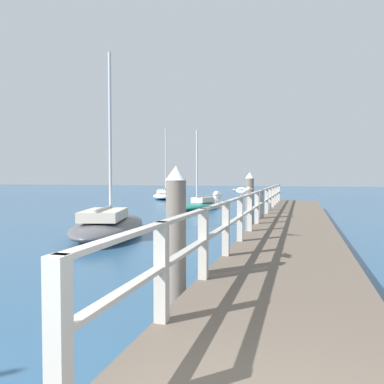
{
  "coord_description": "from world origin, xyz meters",
  "views": [
    {
      "loc": [
        0.24,
        -1.02,
        1.9
      ],
      "look_at": [
        -3.44,
        11.82,
        1.38
      ],
      "focal_mm": 35.95,
      "sensor_mm": 36.0,
      "label": 1
    }
  ],
  "objects_px": {
    "seagull_foreground": "(217,196)",
    "boat_4": "(165,195)",
    "dock_piling_far": "(250,203)",
    "boat_1": "(199,205)",
    "dock_piling_near": "(176,239)",
    "boat_3": "(109,224)",
    "seagull_background": "(242,190)"
  },
  "relations": [
    {
      "from": "seagull_foreground",
      "to": "boat_4",
      "type": "relative_size",
      "value": 0.08
    },
    {
      "from": "boat_1",
      "to": "boat_3",
      "type": "distance_m",
      "value": 10.21
    },
    {
      "from": "dock_piling_near",
      "to": "boat_4",
      "type": "bearing_deg",
      "value": 110.26
    },
    {
      "from": "seagull_foreground",
      "to": "boat_4",
      "type": "height_order",
      "value": "boat_4"
    },
    {
      "from": "dock_piling_far",
      "to": "seagull_background",
      "type": "distance_m",
      "value": 4.35
    },
    {
      "from": "dock_piling_near",
      "to": "seagull_foreground",
      "type": "bearing_deg",
      "value": 68.15
    },
    {
      "from": "seagull_foreground",
      "to": "boat_1",
      "type": "xyz_separation_m",
      "value": [
        -4.41,
        15.47,
        -1.32
      ]
    },
    {
      "from": "seagull_foreground",
      "to": "boat_3",
      "type": "distance_m",
      "value": 7.22
    },
    {
      "from": "dock_piling_far",
      "to": "boat_3",
      "type": "relative_size",
      "value": 0.34
    },
    {
      "from": "dock_piling_far",
      "to": "seagull_foreground",
      "type": "bearing_deg",
      "value": -86.82
    },
    {
      "from": "boat_4",
      "to": "boat_1",
      "type": "bearing_deg",
      "value": -74.9
    },
    {
      "from": "seagull_foreground",
      "to": "boat_3",
      "type": "relative_size",
      "value": 0.08
    },
    {
      "from": "seagull_background",
      "to": "boat_1",
      "type": "bearing_deg",
      "value": -141.24
    },
    {
      "from": "seagull_background",
      "to": "boat_4",
      "type": "height_order",
      "value": "boat_4"
    },
    {
      "from": "dock_piling_far",
      "to": "boat_4",
      "type": "xyz_separation_m",
      "value": [
        -9.8,
        18.74,
        -0.71
      ]
    },
    {
      "from": "dock_piling_far",
      "to": "seagull_background",
      "type": "xyz_separation_m",
      "value": [
        0.39,
        -4.29,
        0.57
      ]
    },
    {
      "from": "boat_4",
      "to": "seagull_background",
      "type": "bearing_deg",
      "value": -80.72
    },
    {
      "from": "seagull_foreground",
      "to": "dock_piling_near",
      "type": "bearing_deg",
      "value": 61.38
    },
    {
      "from": "dock_piling_far",
      "to": "seagull_foreground",
      "type": "distance_m",
      "value": 6.89
    },
    {
      "from": "dock_piling_far",
      "to": "seagull_background",
      "type": "relative_size",
      "value": 4.45
    },
    {
      "from": "seagull_background",
      "to": "boat_3",
      "type": "relative_size",
      "value": 0.08
    },
    {
      "from": "boat_1",
      "to": "dock_piling_near",
      "type": "bearing_deg",
      "value": 117.55
    },
    {
      "from": "dock_piling_near",
      "to": "seagull_foreground",
      "type": "relative_size",
      "value": 4.31
    },
    {
      "from": "seagull_background",
      "to": "boat_1",
      "type": "height_order",
      "value": "boat_1"
    },
    {
      "from": "boat_1",
      "to": "boat_4",
      "type": "height_order",
      "value": "boat_4"
    },
    {
      "from": "seagull_foreground",
      "to": "boat_1",
      "type": "relative_size",
      "value": 0.1
    },
    {
      "from": "seagull_foreground",
      "to": "seagull_background",
      "type": "xyz_separation_m",
      "value": [
        0.01,
        2.56,
        0.0
      ]
    },
    {
      "from": "dock_piling_far",
      "to": "boat_4",
      "type": "distance_m",
      "value": 21.16
    },
    {
      "from": "dock_piling_near",
      "to": "dock_piling_far",
      "type": "distance_m",
      "value": 7.81
    },
    {
      "from": "dock_piling_far",
      "to": "seagull_foreground",
      "type": "xyz_separation_m",
      "value": [
        0.38,
        -6.86,
        0.57
      ]
    },
    {
      "from": "dock_piling_far",
      "to": "boat_1",
      "type": "bearing_deg",
      "value": 115.05
    },
    {
      "from": "seagull_background",
      "to": "boat_3",
      "type": "bearing_deg",
      "value": -99.67
    }
  ]
}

